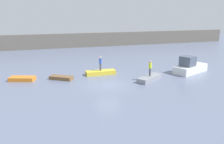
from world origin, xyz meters
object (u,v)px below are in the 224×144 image
(person_blue_shirt, at_px, (100,63))
(person_hiviz_shirt, at_px, (150,67))
(motorboat, at_px, (190,67))
(rowboat_grey, at_px, (150,78))
(rowboat_yellow, at_px, (101,72))
(rowboat_brown, at_px, (61,78))
(rowboat_orange, at_px, (22,79))

(person_blue_shirt, height_order, person_hiviz_shirt, person_hiviz_shirt)
(motorboat, distance_m, person_hiviz_shirt, 6.61)
(rowboat_grey, bearing_deg, rowboat_yellow, 104.54)
(motorboat, relative_size, person_blue_shirt, 3.10)
(motorboat, bearing_deg, rowboat_yellow, 166.28)
(rowboat_grey, bearing_deg, person_blue_shirt, 104.54)
(motorboat, distance_m, rowboat_grey, 6.59)
(rowboat_yellow, height_order, rowboat_grey, rowboat_grey)
(person_hiviz_shirt, bearing_deg, person_blue_shirt, 137.31)
(rowboat_grey, xyz_separation_m, person_hiviz_shirt, (0.00, 0.00, 1.23))
(rowboat_brown, bearing_deg, rowboat_grey, 14.50)
(rowboat_yellow, relative_size, person_hiviz_shirt, 2.09)
(motorboat, distance_m, person_blue_shirt, 11.28)
(rowboat_grey, height_order, person_hiviz_shirt, person_hiviz_shirt)
(rowboat_orange, bearing_deg, motorboat, 11.76)
(rowboat_yellow, xyz_separation_m, person_hiviz_shirt, (4.55, -4.19, 1.23))
(rowboat_yellow, bearing_deg, rowboat_grey, -42.22)
(rowboat_grey, bearing_deg, rowboat_brown, 126.77)
(rowboat_brown, relative_size, person_hiviz_shirt, 1.51)
(motorboat, xyz_separation_m, rowboat_yellow, (-10.94, 2.67, -0.49))
(person_hiviz_shirt, bearing_deg, rowboat_brown, 159.54)
(person_hiviz_shirt, bearing_deg, motorboat, 13.41)
(rowboat_yellow, relative_size, person_blue_shirt, 2.09)
(rowboat_yellow, distance_m, person_hiviz_shirt, 6.31)
(rowboat_yellow, distance_m, rowboat_grey, 6.19)
(rowboat_orange, distance_m, rowboat_brown, 4.30)
(person_blue_shirt, relative_size, person_hiviz_shirt, 1.00)
(motorboat, bearing_deg, rowboat_orange, 171.85)
(rowboat_brown, bearing_deg, rowboat_orange, -156.92)
(rowboat_orange, relative_size, rowboat_yellow, 0.75)
(rowboat_brown, distance_m, person_blue_shirt, 5.04)
(motorboat, height_order, rowboat_yellow, motorboat)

